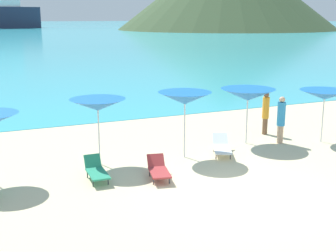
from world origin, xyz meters
name	(u,v)px	position (x,y,z in m)	size (l,w,h in m)	color
ground_plane	(127,124)	(0.00, 10.00, -0.15)	(50.00, 100.00, 0.30)	beige
umbrella_2	(98,105)	(-2.97, 4.16, 2.09)	(1.94, 1.94, 2.30)	silver
umbrella_3	(185,98)	(0.06, 3.72, 2.17)	(2.00, 2.00, 2.39)	silver
umbrella_4	(248,95)	(3.14, 4.39, 1.98)	(2.22, 2.22, 2.22)	silver
umbrella_5	(325,95)	(6.05, 3.33, 1.94)	(2.11, 2.11, 2.13)	silver
lounge_chair_1	(96,170)	(-3.47, 2.73, 0.31)	(0.59, 1.44, 0.66)	#268C66
lounge_chair_2	(222,146)	(1.48, 3.50, 0.30)	(1.24, 1.78, 0.60)	white
lounge_chair_4	(158,169)	(-1.64, 2.07, 0.30)	(0.85, 1.49, 0.62)	#A53333
beachgoer_0	(266,112)	(4.67, 5.27, 1.00)	(0.29, 0.29, 1.85)	brown
beachgoer_1	(281,118)	(4.39, 3.85, 1.02)	(0.32, 0.32, 1.90)	#DBAA84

